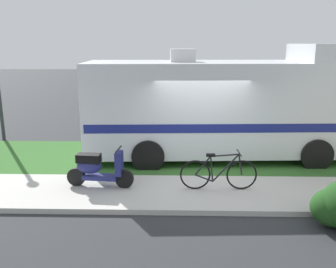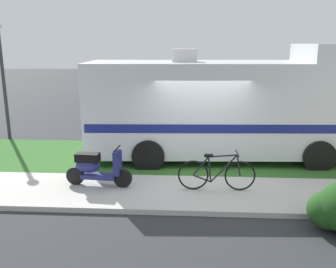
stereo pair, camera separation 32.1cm
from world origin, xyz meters
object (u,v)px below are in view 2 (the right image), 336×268
Objects in this scene: scooter at (96,167)px; street_lamp_post at (2,69)px; pickup_truck_near at (329,106)px; motorhome_rv at (228,107)px; bicycle at (217,174)px.

street_lamp_post reaches higher than scooter.
street_lamp_post reaches higher than pickup_truck_near.
motorhome_rv is 2.99m from bicycle.
motorhome_rv is 1.45× the size of pickup_truck_near.
street_lamp_post reaches higher than bicycle.
motorhome_rv is 6.37m from pickup_truck_near.
pickup_truck_near is (7.92, 6.99, 0.35)m from scooter.
motorhome_rv reaches higher than bicycle.
scooter is at bearing -141.77° from motorhome_rv.
pickup_truck_near is (5.07, 7.10, 0.41)m from bicycle.
scooter is 10.57m from pickup_truck_near.
bicycle is at bearing -2.06° from scooter.
street_lamp_post is (-7.77, 1.95, 0.92)m from motorhome_rv.
motorhome_rv is 4.50× the size of bicycle.
scooter is 0.90× the size of bicycle.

